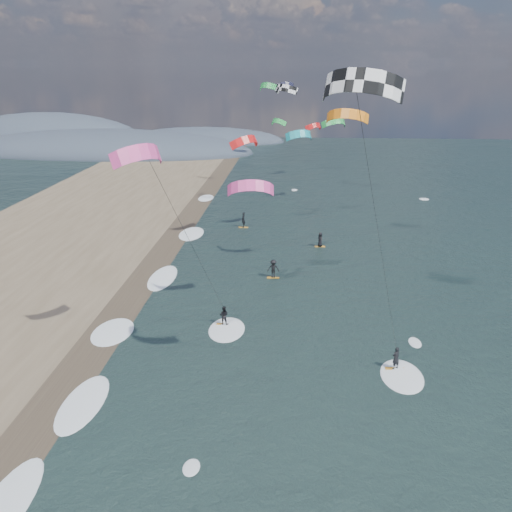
{
  "coord_description": "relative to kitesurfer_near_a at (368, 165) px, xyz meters",
  "views": [
    {
      "loc": [
        1.43,
        -20.98,
        18.16
      ],
      "look_at": [
        -1.0,
        12.0,
        7.0
      ],
      "focal_mm": 40.0,
      "sensor_mm": 36.0,
      "label": 1
    }
  ],
  "objects": [
    {
      "name": "coastal_hills",
      "position": [
        -49.6,
        101.51,
        -13.59
      ],
      "size": [
        80.0,
        41.0,
        15.0
      ],
      "color": "#3D4756",
      "rests_on": "ground"
    },
    {
      "name": "ground",
      "position": [
        -4.76,
        -6.35,
        -13.59
      ],
      "size": [
        260.0,
        260.0,
        0.0
      ],
      "primitive_type": "plane",
      "color": "black",
      "rests_on": "ground"
    },
    {
      "name": "far_kitesurfers",
      "position": [
        -5.13,
        26.48,
        -12.74
      ],
      "size": [
        9.81,
        17.03,
        1.82
      ],
      "color": "orange",
      "rests_on": "ground"
    },
    {
      "name": "shoreline_surf",
      "position": [
        -15.56,
        8.4,
        -13.59
      ],
      "size": [
        2.4,
        79.4,
        0.11
      ],
      "color": "white",
      "rests_on": "ground"
    },
    {
      "name": "kitesurfer_near_b",
      "position": [
        -10.68,
        6.31,
        -4.73
      ],
      "size": [
        6.7,
        8.93,
        14.46
      ],
      "color": "orange",
      "rests_on": "ground"
    },
    {
      "name": "kitesurfer_near_a",
      "position": [
        0.0,
        0.0,
        0.0
      ],
      "size": [
        7.61,
        8.8,
        18.34
      ],
      "color": "orange",
      "rests_on": "ground"
    },
    {
      "name": "wet_sand_strip",
      "position": [
        -16.76,
        3.65,
        -13.59
      ],
      "size": [
        3.0,
        240.0,
        0.0
      ],
      "primitive_type": "cube",
      "color": "#382D23",
      "rests_on": "ground"
    },
    {
      "name": "bg_kite_field",
      "position": [
        -4.27,
        47.47,
        -1.36
      ],
      "size": [
        13.5,
        73.33,
        8.04
      ],
      "color": "green",
      "rests_on": "ground"
    }
  ]
}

